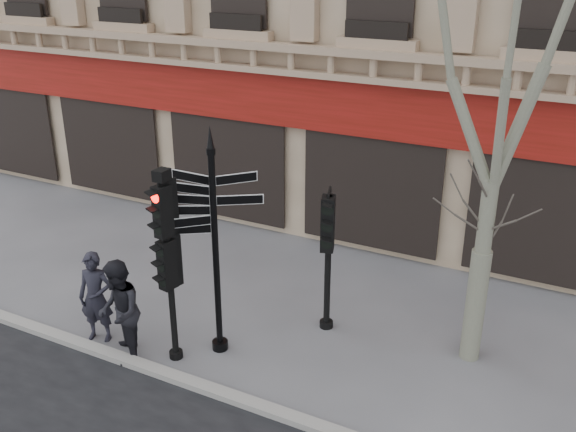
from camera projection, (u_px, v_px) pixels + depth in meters
name	position (u px, v px, depth m)	size (l,w,h in m)	color
ground	(273.00, 356.00, 11.82)	(80.00, 80.00, 0.00)	#555559
kerb	(233.00, 397.00, 10.65)	(80.00, 0.25, 0.12)	gray
fingerpost	(213.00, 206.00, 10.93)	(2.37, 2.37, 4.30)	black
traffic_signal_main	(167.00, 244.00, 10.91)	(0.45, 0.35, 3.64)	black
traffic_signal_secondary	(329.00, 238.00, 11.99)	(0.55, 0.47, 2.79)	black
plane_tree	(512.00, 28.00, 9.55)	(3.14, 3.14, 8.35)	gray
pedestrian_a	(96.00, 297.00, 12.02)	(0.66, 0.43, 1.81)	black
pedestrian_b	(119.00, 312.00, 11.39)	(0.95, 0.74, 1.96)	black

